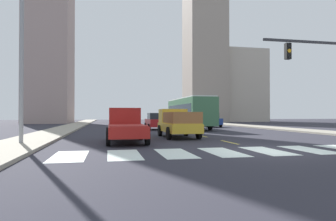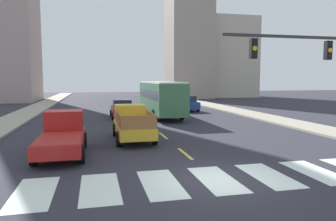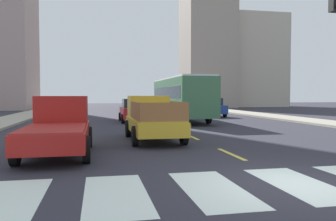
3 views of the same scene
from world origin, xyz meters
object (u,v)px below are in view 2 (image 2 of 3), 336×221
Objects in this scene: sedan_near_right at (122,109)px; city_bus at (161,96)px; pickup_stakebed at (132,123)px; pickup_dark at (62,134)px; sedan_near_left at (187,103)px.

city_bus is at bearing 5.36° from sedan_near_right.
pickup_dark is (-3.70, -2.97, -0.02)m from pickup_stakebed.
city_bus reaches higher than pickup_stakebed.
city_bus is at bearing 68.47° from pickup_stakebed.
sedan_near_right is (-7.71, -5.00, 0.00)m from sedan_near_left.
sedan_near_right is at bearing 87.42° from pickup_stakebed.
sedan_near_right is at bearing -177.05° from city_bus.
city_bus reaches higher than sedan_near_left.
pickup_dark is at bearing -106.11° from sedan_near_right.
pickup_dark is 15.78m from city_bus.
city_bus is (3.98, 10.77, 1.02)m from pickup_stakebed.
pickup_dark is at bearing -121.98° from sedan_near_left.
pickup_dark is 1.18× the size of sedan_near_right.
sedan_near_left is (7.96, 15.43, -0.08)m from pickup_stakebed.
pickup_dark reaches higher than sedan_near_left.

